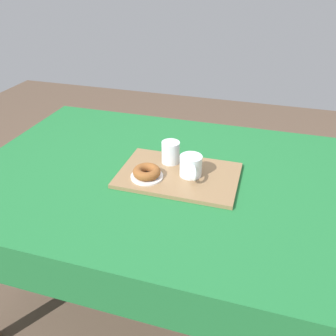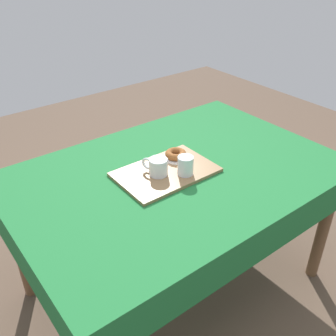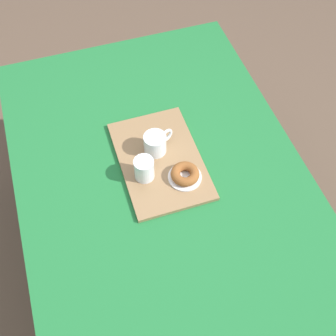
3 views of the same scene
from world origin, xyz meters
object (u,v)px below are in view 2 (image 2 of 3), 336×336
dining_table (176,185)px  donut_plate_left (176,158)px  water_glass_near (186,166)px  serving_tray (166,172)px  tea_mug_left (158,167)px  sugar_donut_left (176,154)px

dining_table → donut_plate_left: (-0.05, -0.07, 0.10)m
water_glass_near → dining_table: bearing=-87.7°
serving_tray → tea_mug_left: size_ratio=3.68×
sugar_donut_left → donut_plate_left: bearing=0.0°
water_glass_near → donut_plate_left: water_glass_near is taller
dining_table → water_glass_near: water_glass_near is taller
dining_table → donut_plate_left: size_ratio=12.53×
serving_tray → water_glass_near: water_glass_near is taller
dining_table → serving_tray: (0.06, -0.01, 0.09)m
serving_tray → water_glass_near: (-0.06, 0.08, 0.05)m
dining_table → water_glass_near: bearing=92.3°
sugar_donut_left → water_glass_near: bearing=69.6°
dining_table → donut_plate_left: bearing=-126.0°
water_glass_near → sugar_donut_left: (-0.05, -0.14, -0.02)m
donut_plate_left → sugar_donut_left: (0.00, 0.00, 0.02)m
water_glass_near → tea_mug_left: bearing=-35.4°
donut_plate_left → water_glass_near: bearing=69.6°
tea_mug_left → donut_plate_left: bearing=-157.8°
donut_plate_left → sugar_donut_left: 0.02m
dining_table → serving_tray: size_ratio=3.40×
serving_tray → donut_plate_left: size_ratio=3.69×
water_glass_near → sugar_donut_left: bearing=-110.4°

